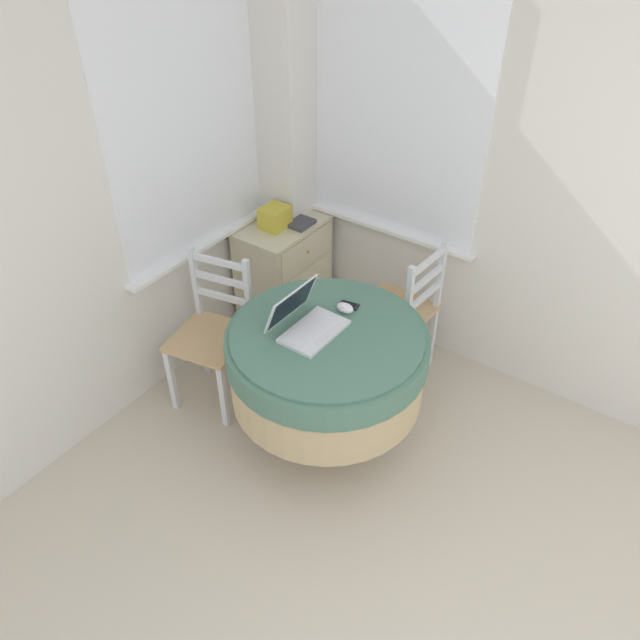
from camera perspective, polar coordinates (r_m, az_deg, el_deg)
The scene contains 10 objects.
corner_room_shell at distance 2.93m, azimuth -0.02°, elevation 8.58°, with size 4.66×4.67×2.55m.
round_dining_table at distance 3.20m, azimuth 0.64°, elevation -3.72°, with size 1.03×1.03×0.77m.
laptop at distance 3.08m, azimuth -1.28°, elevation -0.14°, with size 0.35×0.30×0.22m.
computer_mouse at distance 3.21m, azimuth 2.31°, elevation 1.11°, with size 0.06×0.09×0.05m.
cell_phone at distance 3.26m, azimuth 2.69°, elevation 1.37°, with size 0.07×0.11×0.01m.
dining_chair_near_back_window at distance 3.64m, azimuth -9.73°, elevation -1.26°, with size 0.48×0.47×0.92m.
dining_chair_near_right_window at distance 3.78m, azimuth 7.48°, elevation 0.72°, with size 0.42×0.44×0.92m.
corner_cabinet at distance 4.24m, azimuth -3.27°, elevation 4.37°, with size 0.62×0.42×0.75m.
storage_box at distance 3.98m, azimuth -4.14°, elevation 9.35°, with size 0.17×0.15×0.13m.
book_on_cabinet at distance 4.05m, azimuth -2.39°, elevation 9.06°, with size 0.17×0.24×0.02m.
Camera 1 is at (-0.68, 0.32, 2.71)m, focal length 35.00 mm.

